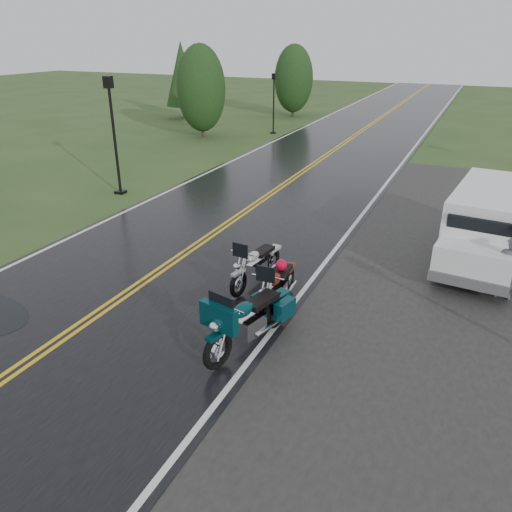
{
  "coord_description": "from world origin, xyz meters",
  "views": [
    {
      "loc": [
        7.14,
        -7.59,
        5.71
      ],
      "look_at": [
        2.8,
        2.0,
        1.0
      ],
      "focal_mm": 35.0,
      "sensor_mm": 36.0,
      "label": 1
    }
  ],
  "objects_px": {
    "motorcycle_red": "(264,301)",
    "van_white": "(444,241)",
    "motorcycle_teal": "(217,336)",
    "lamp_post_far_left": "(274,104)",
    "motorcycle_silver": "(238,274)",
    "lamp_post_near_left": "(114,137)",
    "person_at_van": "(507,269)"
  },
  "relations": [
    {
      "from": "motorcycle_red",
      "to": "van_white",
      "type": "relative_size",
      "value": 0.43
    },
    {
      "from": "motorcycle_teal",
      "to": "van_white",
      "type": "distance_m",
      "value": 6.6
    },
    {
      "from": "van_white",
      "to": "lamp_post_far_left",
      "type": "distance_m",
      "value": 20.47
    },
    {
      "from": "motorcycle_silver",
      "to": "van_white",
      "type": "distance_m",
      "value": 5.2
    },
    {
      "from": "lamp_post_near_left",
      "to": "lamp_post_far_left",
      "type": "xyz_separation_m",
      "value": [
        0.53,
        14.27,
        -0.4
      ]
    },
    {
      "from": "motorcycle_teal",
      "to": "motorcycle_silver",
      "type": "xyz_separation_m",
      "value": [
        -0.87,
        2.61,
        -0.09
      ]
    },
    {
      "from": "motorcycle_silver",
      "to": "lamp_post_near_left",
      "type": "relative_size",
      "value": 0.5
    },
    {
      "from": "van_white",
      "to": "motorcycle_teal",
      "type": "bearing_deg",
      "value": -113.72
    },
    {
      "from": "motorcycle_red",
      "to": "lamp_post_far_left",
      "type": "relative_size",
      "value": 0.62
    },
    {
      "from": "motorcycle_silver",
      "to": "person_at_van",
      "type": "height_order",
      "value": "person_at_van"
    },
    {
      "from": "lamp_post_near_left",
      "to": "lamp_post_far_left",
      "type": "distance_m",
      "value": 14.28
    },
    {
      "from": "lamp_post_far_left",
      "to": "lamp_post_near_left",
      "type": "bearing_deg",
      "value": -92.14
    },
    {
      "from": "lamp_post_near_left",
      "to": "lamp_post_far_left",
      "type": "bearing_deg",
      "value": 87.86
    },
    {
      "from": "motorcycle_red",
      "to": "motorcycle_silver",
      "type": "distance_m",
      "value": 1.41
    },
    {
      "from": "motorcycle_red",
      "to": "van_white",
      "type": "distance_m",
      "value": 5.11
    },
    {
      "from": "motorcycle_teal",
      "to": "motorcycle_silver",
      "type": "bearing_deg",
      "value": 121.89
    },
    {
      "from": "person_at_van",
      "to": "lamp_post_far_left",
      "type": "relative_size",
      "value": 0.43
    },
    {
      "from": "lamp_post_far_left",
      "to": "van_white",
      "type": "bearing_deg",
      "value": -55.58
    },
    {
      "from": "motorcycle_teal",
      "to": "lamp_post_near_left",
      "type": "height_order",
      "value": "lamp_post_near_left"
    },
    {
      "from": "motorcycle_teal",
      "to": "person_at_van",
      "type": "relative_size",
      "value": 1.64
    },
    {
      "from": "motorcycle_teal",
      "to": "lamp_post_near_left",
      "type": "bearing_deg",
      "value": 150.13
    },
    {
      "from": "lamp_post_near_left",
      "to": "motorcycle_red",
      "type": "bearing_deg",
      "value": -36.52
    },
    {
      "from": "van_white",
      "to": "lamp_post_near_left",
      "type": "bearing_deg",
      "value": 174.11
    },
    {
      "from": "lamp_post_far_left",
      "to": "motorcycle_red",
      "type": "bearing_deg",
      "value": -68.0
    },
    {
      "from": "van_white",
      "to": "person_at_van",
      "type": "height_order",
      "value": "van_white"
    },
    {
      "from": "motorcycle_silver",
      "to": "lamp_post_far_left",
      "type": "xyz_separation_m",
      "value": [
        -7.4,
        19.98,
        1.14
      ]
    },
    {
      "from": "motorcycle_red",
      "to": "motorcycle_teal",
      "type": "bearing_deg",
      "value": -99.39
    },
    {
      "from": "van_white",
      "to": "person_at_van",
      "type": "xyz_separation_m",
      "value": [
        1.47,
        -0.55,
        -0.25
      ]
    },
    {
      "from": "motorcycle_red",
      "to": "lamp_post_near_left",
      "type": "bearing_deg",
      "value": 140.48
    },
    {
      "from": "motorcycle_silver",
      "to": "van_white",
      "type": "xyz_separation_m",
      "value": [
        4.16,
        3.1,
        0.37
      ]
    },
    {
      "from": "person_at_van",
      "to": "van_white",
      "type": "bearing_deg",
      "value": -17.57
    },
    {
      "from": "motorcycle_silver",
      "to": "person_at_van",
      "type": "relative_size",
      "value": 1.43
    }
  ]
}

